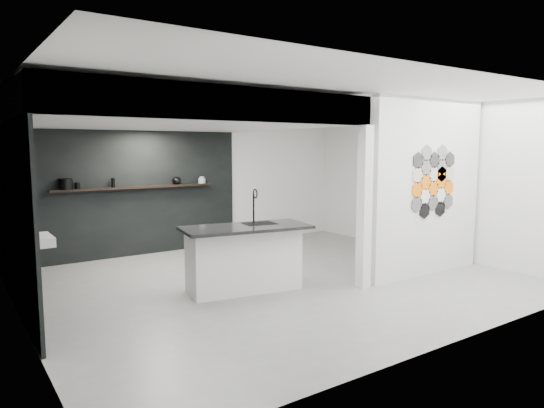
{
  "coord_description": "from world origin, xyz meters",
  "views": [
    {
      "loc": [
        -4.18,
        -5.94,
        2.04
      ],
      "look_at": [
        0.1,
        0.3,
        1.15
      ],
      "focal_mm": 32.0,
      "sensor_mm": 36.0,
      "label": 1
    }
  ],
  "objects": [
    {
      "name": "stockpot",
      "position": [
        -2.42,
        2.87,
        1.41
      ],
      "size": [
        0.29,
        0.29,
        0.19
      ],
      "primitive_type": "cylinder",
      "rotation": [
        0.0,
        0.0,
        -0.34
      ],
      "color": "black",
      "rests_on": "display_shelf"
    },
    {
      "name": "hex_tile_cluster",
      "position": [
        2.26,
        -1.09,
        1.5
      ],
      "size": [
        1.04,
        0.02,
        1.16
      ],
      "color": "black",
      "rests_on": "partition_panel"
    },
    {
      "name": "wall_basin",
      "position": [
        -3.24,
        0.8,
        0.85
      ],
      "size": [
        0.4,
        0.6,
        0.12
      ],
      "primitive_type": "cube",
      "color": "silver",
      "rests_on": "bay_clad_left"
    },
    {
      "name": "display_shelf",
      "position": [
        -1.2,
        2.87,
        1.3
      ],
      "size": [
        3.0,
        0.15,
        0.04
      ],
      "primitive_type": "cube",
      "color": "black",
      "rests_on": "bay_clad_back"
    },
    {
      "name": "kettle",
      "position": [
        -0.39,
        2.87,
        1.39
      ],
      "size": [
        0.23,
        0.23,
        0.15
      ],
      "primitive_type": "ellipsoid",
      "rotation": [
        0.0,
        0.0,
        -0.43
      ],
      "color": "black",
      "rests_on": "display_shelf"
    },
    {
      "name": "partition_panel",
      "position": [
        2.23,
        -1.0,
        1.4
      ],
      "size": [
        2.45,
        0.15,
        2.8
      ],
      "primitive_type": "cube",
      "color": "silver",
      "rests_on": "floor"
    },
    {
      "name": "glass_vase",
      "position": [
        0.15,
        2.87,
        1.39
      ],
      "size": [
        0.12,
        0.12,
        0.14
      ],
      "primitive_type": "cylinder",
      "rotation": [
        0.0,
        0.0,
        -0.32
      ],
      "color": "gray",
      "rests_on": "display_shelf"
    },
    {
      "name": "floor",
      "position": [
        0.0,
        0.0,
        -0.01
      ],
      "size": [
        7.0,
        6.0,
        0.01
      ],
      "primitive_type": "cube",
      "color": "slate"
    },
    {
      "name": "glass_bowl",
      "position": [
        0.15,
        2.87,
        1.37
      ],
      "size": [
        0.19,
        0.19,
        0.1
      ],
      "primitive_type": "cylinder",
      "rotation": [
        0.0,
        0.0,
        -0.39
      ],
      "color": "gray",
      "rests_on": "display_shelf"
    },
    {
      "name": "kitchen_island",
      "position": [
        -0.69,
        -0.15,
        0.48
      ],
      "size": [
        1.89,
        1.07,
        1.44
      ],
      "rotation": [
        0.0,
        0.0,
        -0.16
      ],
      "color": "silver",
      "rests_on": "floor"
    },
    {
      "name": "bulkhead",
      "position": [
        -1.3,
        1.0,
        2.55
      ],
      "size": [
        4.4,
        4.0,
        0.4
      ],
      "primitive_type": "cube",
      "color": "silver",
      "rests_on": "corner_column"
    },
    {
      "name": "corner_column",
      "position": [
        0.82,
        -1.0,
        1.18
      ],
      "size": [
        0.16,
        0.16,
        2.35
      ],
      "primitive_type": "cube",
      "color": "silver",
      "rests_on": "floor"
    },
    {
      "name": "bay_clad_back",
      "position": [
        -1.3,
        2.97,
        1.18
      ],
      "size": [
        4.4,
        0.04,
        2.35
      ],
      "primitive_type": "cube",
      "color": "black",
      "rests_on": "floor"
    },
    {
      "name": "bottle_dark",
      "position": [
        -1.62,
        2.87,
        1.4
      ],
      "size": [
        0.08,
        0.08,
        0.17
      ],
      "primitive_type": "cylinder",
      "rotation": [
        0.0,
        0.0,
        -0.43
      ],
      "color": "black",
      "rests_on": "display_shelf"
    },
    {
      "name": "fascia_beam",
      "position": [
        -1.3,
        -0.92,
        2.55
      ],
      "size": [
        4.4,
        0.16,
        0.4
      ],
      "primitive_type": "cube",
      "color": "silver",
      "rests_on": "corner_column"
    },
    {
      "name": "bay_clad_left",
      "position": [
        -3.47,
        1.0,
        1.18
      ],
      "size": [
        0.04,
        4.0,
        2.35
      ],
      "primitive_type": "cube",
      "color": "black",
      "rests_on": "floor"
    },
    {
      "name": "utensil_cup",
      "position": [
        -2.23,
        2.87,
        1.38
      ],
      "size": [
        0.11,
        0.11,
        0.11
      ],
      "primitive_type": "cylinder",
      "rotation": [
        0.0,
        0.0,
        -0.27
      ],
      "color": "black",
      "rests_on": "display_shelf"
    }
  ]
}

